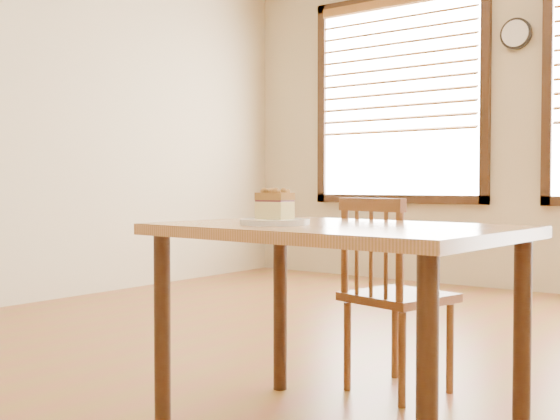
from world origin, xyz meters
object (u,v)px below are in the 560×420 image
object	(u,v)px
cafe_table_main	(336,253)
cafe_chair_main	(393,294)
wall_clock	(516,34)
cake_slice	(275,203)
plate	(275,222)

from	to	relation	value
cafe_table_main	cafe_chair_main	world-z (taller)	cafe_chair_main
wall_clock	cafe_chair_main	distance (m)	3.70
cafe_table_main	cake_slice	distance (m)	0.27
wall_clock	plate	size ratio (longest dim) A/B	1.07
cafe_table_main	plate	bearing A→B (deg)	-142.30
cafe_chair_main	plate	bearing A→B (deg)	97.41
plate	cake_slice	xyz separation A→B (m)	(-0.00, 0.00, 0.07)
cafe_table_main	cafe_chair_main	bearing A→B (deg)	102.17
wall_clock	cake_slice	world-z (taller)	wall_clock
cafe_table_main	cafe_chair_main	size ratio (longest dim) A/B	1.47
cafe_table_main	plate	size ratio (longest dim) A/B	5.11
cake_slice	wall_clock	bearing A→B (deg)	95.79
cafe_chair_main	plate	distance (m)	0.80
plate	cake_slice	world-z (taller)	cake_slice
wall_clock	cake_slice	distance (m)	4.19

